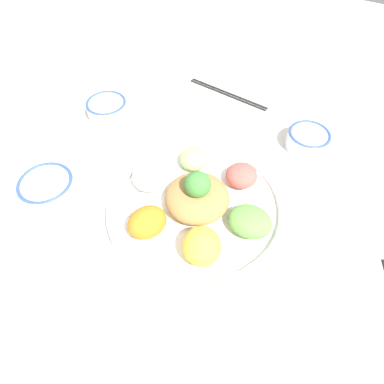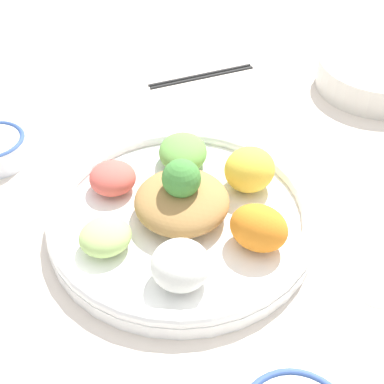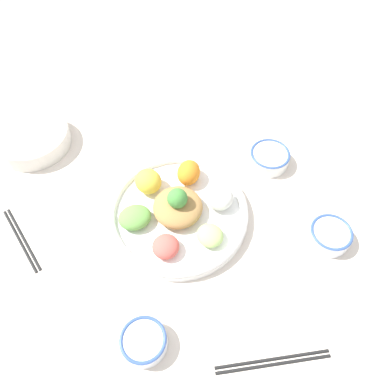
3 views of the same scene
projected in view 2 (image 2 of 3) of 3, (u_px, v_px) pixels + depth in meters
The scene contains 4 objects.
ground_plane at pixel (183, 218), 0.73m from camera, with size 2.40×2.40×0.00m, color silver.
salad_platter at pixel (185, 211), 0.70m from camera, with size 0.35×0.35×0.11m.
side_serving_bowl at pixel (379, 74), 0.96m from camera, with size 0.21×0.21×0.05m.
chopsticks_pair_near at pixel (203, 75), 1.00m from camera, with size 0.20×0.09×0.01m.
Camera 2 is at (0.01, -0.51, 0.52)m, focal length 50.00 mm.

